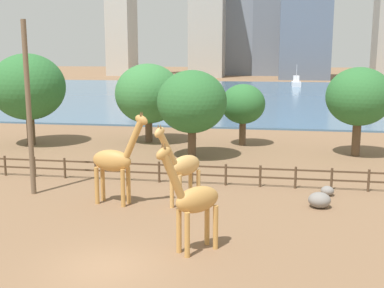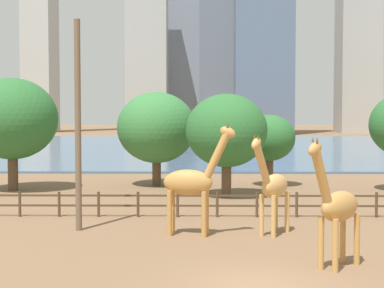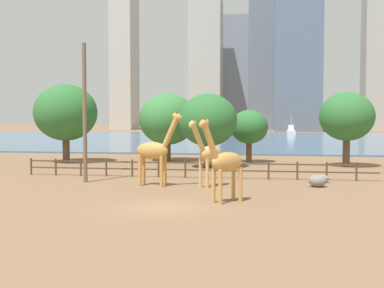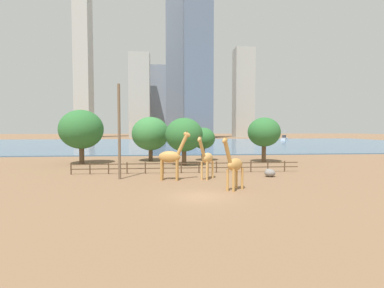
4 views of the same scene
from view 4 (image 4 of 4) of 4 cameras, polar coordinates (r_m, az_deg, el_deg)
ground_plane at (r=102.14m, az=-3.72°, el=0.08°), size 400.00×400.00×0.00m
harbor_water at (r=99.14m, az=-3.67°, el=0.06°), size 180.00×86.00×0.20m
giraffe_tall at (r=29.55m, az=-3.96°, el=-2.42°), size 3.30×1.24×4.94m
giraffe_companion at (r=24.82m, az=8.01°, el=-3.91°), size 2.45×2.49×4.55m
giraffe_young at (r=30.00m, az=2.78°, el=-2.69°), size 2.19×2.98×4.47m
utility_pole at (r=30.80m, az=-13.70°, el=2.28°), size 0.28×0.28×9.54m
boulder_near_fence at (r=32.83m, az=14.62°, el=-5.36°), size 1.13×1.06×0.80m
boulder_by_pole at (r=35.16m, az=14.34°, el=-5.02°), size 0.72×0.72×0.54m
enclosure_fence at (r=34.33m, az=-1.34°, el=-4.30°), size 26.12×0.14×1.30m
tree_left_large at (r=47.54m, az=2.15°, el=1.06°), size 3.75×3.75×5.25m
tree_center_broad at (r=46.56m, az=13.56°, el=2.19°), size 4.90×4.90×6.78m
tree_right_tall at (r=41.38m, az=-1.52°, el=1.77°), size 5.18×5.18×6.59m
tree_left_small at (r=47.30m, az=-7.91°, el=1.96°), size 5.81×5.81×6.92m
tree_right_small at (r=45.97m, az=-20.34°, el=2.61°), size 6.25×6.25×7.79m
boat_ferry at (r=124.07m, az=1.25°, el=1.08°), size 2.07×5.69×5.12m
boat_sailboat at (r=132.73m, az=17.19°, el=1.03°), size 4.43×5.02×4.46m
skyline_tower_needle at (r=190.26m, az=-6.53°, el=7.98°), size 15.34×12.60×43.71m
skyline_block_central at (r=172.35m, az=-9.92°, el=8.98°), size 11.38×11.10×46.70m
skyline_tower_glass at (r=193.25m, az=-3.34°, el=14.63°), size 10.87×14.20×88.52m
skyline_block_left at (r=181.74m, az=9.76°, el=9.50°), size 11.14×10.74×51.92m
skyline_block_right at (r=191.51m, az=-20.03°, el=16.07°), size 8.41×13.12×98.30m
skyline_tower_short at (r=164.82m, az=1.15°, el=16.74°), size 15.15×9.92×88.80m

